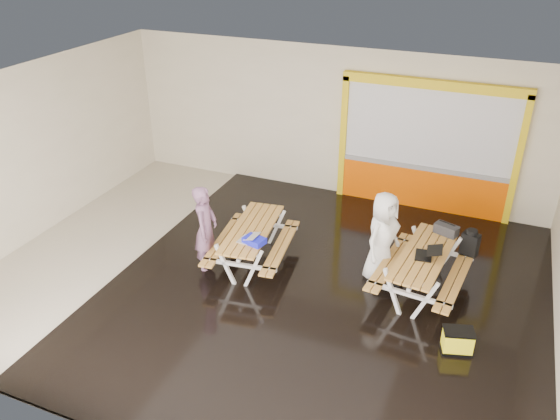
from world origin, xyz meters
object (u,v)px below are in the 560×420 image
at_px(backpack, 470,242).
at_px(picnic_table_left, 252,236).
at_px(person_left, 206,229).
at_px(toolbox, 446,229).
at_px(picnic_table_right, 423,263).
at_px(fluke_bag, 457,341).
at_px(dark_case, 387,281).
at_px(person_right, 382,237).
at_px(laptop_left, 248,238).
at_px(blue_pouch, 254,241).
at_px(laptop_right, 428,254).

bearing_deg(backpack, picnic_table_left, -164.00).
xyz_separation_m(person_left, toolbox, (4.12, 1.54, 0.08)).
height_order(person_left, backpack, person_left).
distance_m(picnic_table_right, fluke_bag, 1.61).
height_order(toolbox, dark_case, toolbox).
distance_m(picnic_table_left, person_right, 2.42).
bearing_deg(laptop_left, person_left, 179.52).
relative_size(picnic_table_right, blue_pouch, 5.98).
height_order(laptop_right, toolbox, toolbox).
xyz_separation_m(picnic_table_right, fluke_bag, (0.79, -1.35, -0.40)).
relative_size(laptop_right, backpack, 0.94).
height_order(backpack, dark_case, backpack).
bearing_deg(picnic_table_right, laptop_left, -166.29).
bearing_deg(backpack, person_right, -157.46).
xyz_separation_m(person_right, fluke_bag, (1.58, -1.55, -0.64)).
height_order(person_right, blue_pouch, person_right).
relative_size(picnic_table_right, person_left, 1.30).
bearing_deg(toolbox, laptop_right, -101.72).
xyz_separation_m(laptop_left, blue_pouch, (0.14, -0.04, 0.01)).
bearing_deg(picnic_table_left, laptop_right, 3.73).
bearing_deg(toolbox, fluke_bag, -75.70).
bearing_deg(backpack, person_left, -161.38).
height_order(blue_pouch, backpack, backpack).
bearing_deg(picnic_table_right, toolbox, 73.59).
xyz_separation_m(picnic_table_right, blue_pouch, (-2.87, -0.77, 0.23)).
relative_size(picnic_table_right, toolbox, 4.77).
bearing_deg(blue_pouch, laptop_right, 13.34).
relative_size(person_right, fluke_bag, 3.29).
xyz_separation_m(picnic_table_left, laptop_left, (0.14, -0.45, 0.24)).
bearing_deg(laptop_right, picnic_table_right, 125.03).
height_order(picnic_table_right, fluke_bag, picnic_table_right).
bearing_deg(person_right, laptop_right, -88.16).
height_order(laptop_right, backpack, laptop_right).
xyz_separation_m(person_left, dark_case, (3.30, 0.68, -0.72)).
height_order(picnic_table_left, person_left, person_left).
xyz_separation_m(picnic_table_left, dark_case, (2.56, 0.24, -0.48)).
bearing_deg(toolbox, dark_case, -133.56).
bearing_deg(toolbox, picnic_table_left, -161.94).
bearing_deg(toolbox, person_left, -159.46).
xyz_separation_m(picnic_table_left, person_left, (-0.74, -0.44, 0.23)).
xyz_separation_m(blue_pouch, fluke_bag, (3.66, -0.58, -0.62)).
bearing_deg(person_left, person_right, -84.19).
bearing_deg(person_left, toolbox, -80.33).
xyz_separation_m(person_right, dark_case, (0.21, -0.25, -0.74)).
xyz_separation_m(picnic_table_left, blue_pouch, (0.27, -0.49, 0.24)).
bearing_deg(picnic_table_left, fluke_bag, -15.08).
bearing_deg(picnic_table_left, blue_pouch, -60.56).
relative_size(laptop_right, fluke_bag, 0.90).
distance_m(laptop_left, laptop_right, 3.13).
relative_size(person_right, blue_pouch, 4.63).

